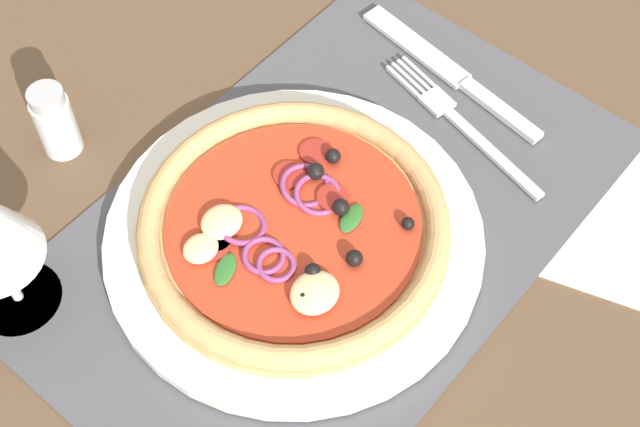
{
  "coord_description": "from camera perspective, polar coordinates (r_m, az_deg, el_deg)",
  "views": [
    {
      "loc": [
        -30.01,
        -24.63,
        60.03
      ],
      "look_at": [
        -0.95,
        0.0,
        2.44
      ],
      "focal_mm": 51.26,
      "sensor_mm": 36.0,
      "label": 1
    }
  ],
  "objects": [
    {
      "name": "napkin",
      "position": [
        0.76,
        17.42,
        0.33
      ],
      "size": [
        19.56,
        18.53,
        0.36
      ],
      "primitive_type": "cube",
      "rotation": [
        0.0,
        0.0,
        0.31
      ],
      "color": "silver",
      "rests_on": "ground_plane"
    },
    {
      "name": "pizza",
      "position": [
        0.68,
        -1.69,
        -0.85
      ],
      "size": [
        23.62,
        23.62,
        2.69
      ],
      "color": "tan",
      "rests_on": "plate"
    },
    {
      "name": "ground_plane",
      "position": [
        0.73,
        0.49,
        -1.11
      ],
      "size": [
        190.0,
        140.0,
        2.4
      ],
      "primitive_type": "cube",
      "color": "brown"
    },
    {
      "name": "fork",
      "position": [
        0.78,
        8.46,
        5.87
      ],
      "size": [
        5.4,
        17.9,
        0.44
      ],
      "rotation": [
        0.0,
        0.0,
        1.35
      ],
      "color": "silver",
      "rests_on": "placemat"
    },
    {
      "name": "placemat",
      "position": [
        0.71,
        0.49,
        -0.51
      ],
      "size": [
        48.0,
        30.45,
        0.4
      ],
      "primitive_type": "cube",
      "color": "#4C4C51",
      "rests_on": "ground_plane"
    },
    {
      "name": "pepper_shaker",
      "position": [
        0.76,
        -16.22,
        5.55
      ],
      "size": [
        3.2,
        3.2,
        6.7
      ],
      "color": "silver",
      "rests_on": "ground_plane"
    },
    {
      "name": "plate",
      "position": [
        0.7,
        -1.63,
        -1.53
      ],
      "size": [
        29.0,
        29.0,
        1.04
      ],
      "primitive_type": "cylinder",
      "color": "silver",
      "rests_on": "placemat"
    },
    {
      "name": "knife",
      "position": [
        0.81,
        8.03,
        8.82
      ],
      "size": [
        4.3,
        20.04,
        0.62
      ],
      "rotation": [
        0.0,
        0.0,
        1.44
      ],
      "color": "silver",
      "rests_on": "placemat"
    }
  ]
}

